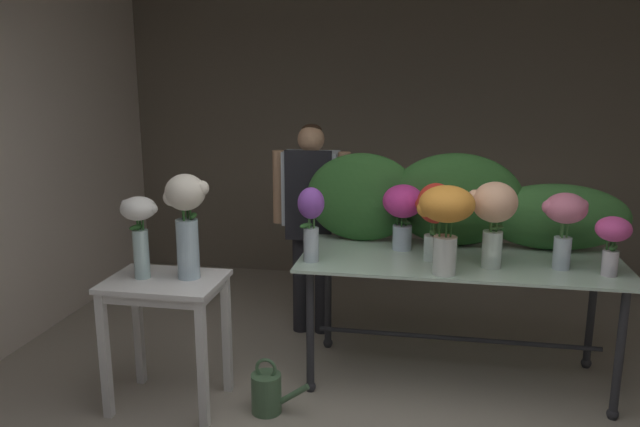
% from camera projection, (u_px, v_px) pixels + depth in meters
% --- Properties ---
extents(ground_plane, '(7.79, 7.79, 0.00)m').
position_uv_depth(ground_plane, '(387.00, 352.00, 4.48)').
color(ground_plane, '#9E9384').
extents(wall_back, '(5.47, 0.12, 2.99)m').
position_uv_depth(wall_back, '(405.00, 125.00, 5.84)').
color(wall_back, '#706656').
rests_on(wall_back, ground).
extents(wall_left, '(0.12, 3.66, 2.99)m').
position_uv_depth(wall_left, '(28.00, 139.00, 4.63)').
color(wall_left, beige).
rests_on(wall_left, ground).
extents(display_table_glass, '(2.01, 0.86, 0.84)m').
position_uv_depth(display_table_glass, '(459.00, 277.00, 3.94)').
color(display_table_glass, '#B2D0BB').
rests_on(display_table_glass, ground).
extents(side_table_white, '(0.67, 0.50, 0.80)m').
position_uv_depth(side_table_white, '(166.00, 299.00, 3.64)').
color(side_table_white, white).
rests_on(side_table_white, ground).
extents(florist, '(0.59, 0.24, 1.62)m').
position_uv_depth(florist, '(311.00, 207.00, 4.63)').
color(florist, '#232328').
rests_on(florist, ground).
extents(foliage_backdrop, '(2.14, 0.31, 0.63)m').
position_uv_depth(foliage_backdrop, '(461.00, 204.00, 4.14)').
color(foliage_backdrop, '#2D6028').
rests_on(foliage_backdrop, display_table_glass).
extents(vase_rosy_tulips, '(0.26, 0.24, 0.46)m').
position_uv_depth(vase_rosy_tulips, '(565.00, 217.00, 3.63)').
color(vase_rosy_tulips, silver).
rests_on(vase_rosy_tulips, display_table_glass).
extents(vase_fuchsia_roses, '(0.20, 0.20, 0.35)m').
position_uv_depth(vase_fuchsia_roses, '(612.00, 237.00, 3.52)').
color(vase_fuchsia_roses, silver).
rests_on(vase_fuchsia_roses, display_table_glass).
extents(vase_sunset_ranunculus, '(0.33, 0.32, 0.52)m').
position_uv_depth(vase_sunset_ranunculus, '(446.00, 216.00, 3.52)').
color(vase_sunset_ranunculus, silver).
rests_on(vase_sunset_ranunculus, display_table_glass).
extents(vase_peach_stock, '(0.29, 0.27, 0.52)m').
position_uv_depth(vase_peach_stock, '(495.00, 212.00, 3.65)').
color(vase_peach_stock, silver).
rests_on(vase_peach_stock, display_table_glass).
extents(vase_violet_carnations, '(0.17, 0.17, 0.47)m').
position_uv_depth(vase_violet_carnations, '(311.00, 218.00, 3.79)').
color(vase_violet_carnations, silver).
rests_on(vase_violet_carnations, display_table_glass).
extents(vase_magenta_anemones, '(0.27, 0.27, 0.44)m').
position_uv_depth(vase_magenta_anemones, '(403.00, 208.00, 4.04)').
color(vase_magenta_anemones, silver).
rests_on(vase_magenta_anemones, display_table_glass).
extents(vase_scarlet_dahlias, '(0.27, 0.23, 0.49)m').
position_uv_depth(vase_scarlet_dahlias, '(436.00, 213.00, 3.81)').
color(vase_scarlet_dahlias, silver).
rests_on(vase_scarlet_dahlias, display_table_glass).
extents(vase_white_roses_tall, '(0.23, 0.21, 0.49)m').
position_uv_depth(vase_white_roses_tall, '(140.00, 226.00, 3.57)').
color(vase_white_roses_tall, silver).
rests_on(vase_white_roses_tall, side_table_white).
extents(vase_cream_lisianthus_tall, '(0.26, 0.23, 0.62)m').
position_uv_depth(vase_cream_lisianthus_tall, '(186.00, 216.00, 3.55)').
color(vase_cream_lisianthus_tall, silver).
rests_on(vase_cream_lisianthus_tall, side_table_white).
extents(watering_can, '(0.35, 0.18, 0.34)m').
position_uv_depth(watering_can, '(267.00, 392.00, 3.66)').
color(watering_can, '#4C704C').
rests_on(watering_can, ground).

